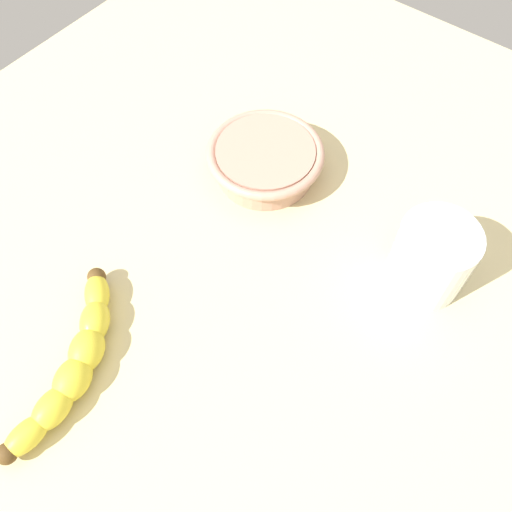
{
  "coord_description": "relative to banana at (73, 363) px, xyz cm",
  "views": [
    {
      "loc": [
        -9.36,
        18.61,
        56.93
      ],
      "look_at": [
        10.29,
        -6.75,
        5.0
      ],
      "focal_mm": 38.58,
      "sensor_mm": 36.0,
      "label": 1
    }
  ],
  "objects": [
    {
      "name": "smoothie_glass",
      "position": [
        -22.6,
        -30.97,
        2.3
      ],
      "size": [
        8.45,
        8.45,
        8.62
      ],
      "color": "silver",
      "rests_on": "wooden_tabletop"
    },
    {
      "name": "banana",
      "position": [
        0.0,
        0.0,
        0.0
      ],
      "size": [
        10.06,
        20.11,
        3.48
      ],
      "rotation": [
        0.0,
        0.0,
        5.09
      ],
      "color": "yellow",
      "rests_on": "wooden_tabletop"
    },
    {
      "name": "wooden_tabletop",
      "position": [
        -17.15,
        -14.18,
        -3.24
      ],
      "size": [
        120.0,
        120.0,
        3.0
      ],
      "primitive_type": "cube",
      "color": "beige",
      "rests_on": "ground"
    },
    {
      "name": "ceramic_bowl",
      "position": [
        0.62,
        -32.47,
        0.82
      ],
      "size": [
        14.49,
        14.49,
        4.25
      ],
      "color": "tan",
      "rests_on": "wooden_tabletop"
    }
  ]
}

